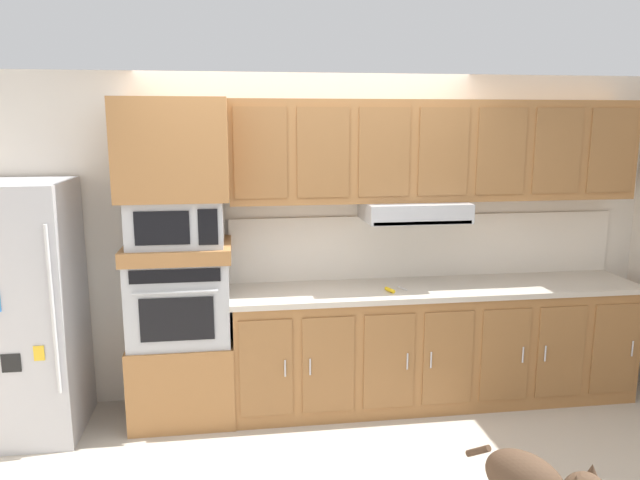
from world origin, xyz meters
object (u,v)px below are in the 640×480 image
at_px(refrigerator, 19,310).
at_px(microwave, 177,221).
at_px(built_in_oven, 180,298).
at_px(screwdriver, 391,290).

relative_size(refrigerator, microwave, 2.73).
height_order(built_in_oven, microwave, microwave).
xyz_separation_m(refrigerator, screwdriver, (2.59, -0.04, 0.05)).
xyz_separation_m(refrigerator, microwave, (1.07, 0.07, 0.58)).
bearing_deg(built_in_oven, microwave, -0.77).
bearing_deg(refrigerator, microwave, 3.61).
distance_m(built_in_oven, microwave, 0.56).
xyz_separation_m(refrigerator, built_in_oven, (1.07, 0.07, 0.02)).
bearing_deg(screwdriver, built_in_oven, 175.79).
distance_m(refrigerator, built_in_oven, 1.08).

